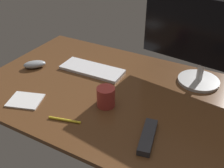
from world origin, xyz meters
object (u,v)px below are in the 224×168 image
at_px(keyboard, 92,69).
at_px(notepad, 25,100).
at_px(computer_mouse, 35,64).
at_px(tv_remote, 148,137).
at_px(monitor, 207,41).
at_px(pen, 65,120).
at_px(coffee_mug, 106,97).

relative_size(keyboard, notepad, 2.38).
bearing_deg(keyboard, computer_mouse, -159.48).
xyz_separation_m(computer_mouse, tv_remote, (0.76, -0.21, -0.01)).
relative_size(monitor, computer_mouse, 5.33).
height_order(monitor, tv_remote, monitor).
xyz_separation_m(tv_remote, pen, (-0.34, -0.07, -0.01)).
relative_size(keyboard, pen, 2.46).
bearing_deg(pen, monitor, 39.51).
height_order(keyboard, tv_remote, tv_remote).
bearing_deg(tv_remote, computer_mouse, -117.61).
xyz_separation_m(monitor, coffee_mug, (-0.31, -0.39, -0.18)).
distance_m(tv_remote, pen, 0.34).
distance_m(computer_mouse, pen, 0.51).
distance_m(computer_mouse, notepad, 0.31).
bearing_deg(monitor, computer_mouse, -154.08).
bearing_deg(computer_mouse, pen, -78.90).
xyz_separation_m(monitor, notepad, (-0.65, -0.54, -0.22)).
xyz_separation_m(coffee_mug, notepad, (-0.34, -0.15, -0.04)).
bearing_deg(keyboard, tv_remote, -38.10).
distance_m(notepad, pen, 0.24).
bearing_deg(keyboard, coffee_mug, -48.33).
xyz_separation_m(tv_remote, coffee_mug, (-0.24, 0.11, 0.03)).
distance_m(coffee_mug, notepad, 0.37).
relative_size(coffee_mug, notepad, 0.63).
bearing_deg(pen, notepad, 159.61).
xyz_separation_m(computer_mouse, pen, (0.42, -0.28, -0.01)).
relative_size(monitor, coffee_mug, 7.01).
bearing_deg(monitor, notepad, -133.17).
xyz_separation_m(computer_mouse, notepad, (0.18, -0.26, -0.02)).
bearing_deg(tv_remote, coffee_mug, -125.56).
bearing_deg(coffee_mug, tv_remote, -23.79).
bearing_deg(coffee_mug, keyboard, 133.61).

